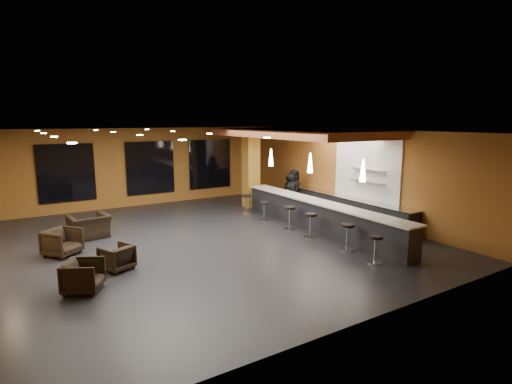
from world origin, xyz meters
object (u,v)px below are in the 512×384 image
bar_counter (318,216)px  armchair_d (89,227)px  pendant_1 (310,163)px  bar_stool_5 (246,202)px  bar_stool_0 (375,246)px  bar_stool_1 (347,233)px  bar_stool_4 (264,209)px  armchair_a (83,276)px  armchair_c (62,242)px  bar_stool_2 (311,222)px  prep_counter (349,209)px  pendant_2 (271,157)px  column (251,168)px  staff_c (294,189)px  bar_stool_3 (290,215)px  staff_a (292,193)px  pendant_0 (363,170)px  staff_b (290,192)px  armchair_b (117,258)px

bar_counter → armchair_d: bearing=155.3°
pendant_1 → bar_stool_5: (-0.91, 2.96, -1.83)m
bar_stool_0 → bar_stool_1: size_ratio=0.96×
bar_stool_4 → armchair_a: bearing=-154.9°
armchair_c → bar_stool_5: size_ratio=1.07×
bar_stool_2 → bar_stool_5: bar_stool_2 is taller
prep_counter → bar_stool_5: prep_counter is taller
pendant_2 → column: bearing=90.0°
armchair_c → bar_stool_2: bearing=-56.8°
armchair_c → armchair_d: (0.97, 1.44, -0.00)m
staff_c → bar_stool_5: 2.37m
bar_stool_0 → bar_stool_3: bearing=89.1°
armchair_a → bar_stool_2: size_ratio=0.98×
bar_counter → staff_c: bearing=66.6°
bar_stool_4 → prep_counter: bearing=-30.1°
bar_counter → pendant_1: size_ratio=11.43×
staff_a → bar_stool_2: 3.78m
bar_stool_0 → armchair_d: bearing=133.0°
pendant_0 → pendant_1: 2.50m
bar_counter → armchair_a: bearing=-171.8°
prep_counter → staff_a: 2.53m
bar_stool_3 → bar_stool_5: bar_stool_3 is taller
bar_counter → bar_stool_1: bar_counter is taller
bar_counter → bar_stool_3: size_ratio=9.57×
prep_counter → staff_b: size_ratio=4.02×
staff_c → column: bearing=121.7°
armchair_d → bar_stool_1: bar_stool_1 is taller
armchair_c → bar_stool_3: (7.22, -1.22, 0.14)m
bar_stool_0 → bar_stool_1: (0.14, 1.20, 0.02)m
bar_counter → bar_stool_2: 1.00m
armchair_a → bar_stool_3: size_ratio=0.96×
bar_counter → staff_b: (1.27, 3.38, 0.25)m
bar_counter → prep_counter: bearing=14.0°
bar_stool_0 → bar_stool_1: bearing=83.2°
bar_stool_1 → bar_stool_4: bar_stool_1 is taller
prep_counter → bar_stool_1: 3.83m
staff_c → bar_stool_2: (-2.25, -3.90, -0.34)m
armchair_b → bar_stool_2: size_ratio=0.89×
staff_a → bar_stool_2: size_ratio=1.94×
staff_a → bar_stool_1: size_ratio=1.96×
bar_stool_4 → armchair_c: bearing=-177.1°
prep_counter → bar_stool_3: 2.81m
prep_counter → bar_stool_1: prep_counter is taller
bar_counter → armchair_c: bar_counter is taller
prep_counter → column: column is taller
bar_counter → armchair_b: (-6.95, -0.17, -0.17)m
prep_counter → staff_b: staff_b is taller
bar_stool_0 → bar_counter: bearing=75.7°
armchair_b → pendant_0: bearing=140.6°
bar_stool_0 → bar_stool_2: size_ratio=0.95×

